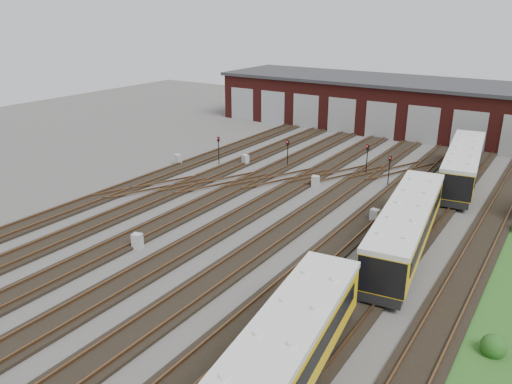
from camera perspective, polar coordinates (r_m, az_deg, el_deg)
The scene contains 14 objects.
ground at distance 32.69m, azimuth -3.83°, elevation -6.56°, with size 120.00×120.00×0.00m, color #44423F.
track_network at distance 33.15m, azimuth -3.46°, elevation -5.94°, with size 30.40×70.00×0.33m.
maintenance_shed at distance 66.59m, azimuth 17.49°, elevation 9.34°, with size 51.00×12.50×6.35m.
metro_train at distance 32.74m, azimuth 16.82°, elevation -3.78°, with size 4.49×46.73×3.00m.
signal_mast_0 at distance 49.96m, azimuth -4.31°, elevation 5.18°, with size 0.24×0.23×2.80m.
signal_mast_1 at distance 48.75m, azimuth 3.64°, elevation 4.82°, with size 0.26×0.24×2.78m.
signal_mast_2 at distance 44.88m, azimuth 15.00°, elevation 2.77°, with size 0.24×0.23×2.77m.
signal_mast_3 at distance 47.82m, azimuth 12.59°, elevation 4.12°, with size 0.28×0.27×2.86m.
relay_cabinet_0 at distance 50.51m, azimuth -8.92°, elevation 3.66°, with size 0.64×0.53×1.06m, color #AFB1B4.
relay_cabinet_1 at distance 49.98m, azimuth -1.22°, elevation 3.70°, with size 0.61×0.51×1.02m, color #AFB1B4.
relay_cabinet_2 at distance 33.40m, azimuth -13.40°, elevation -5.50°, with size 0.62×0.52×1.04m, color #AFB1B4.
relay_cabinet_3 at distance 43.84m, azimuth 6.81°, elevation 1.18°, with size 0.62×0.52×1.03m, color #AFB1B4.
relay_cabinet_4 at distance 37.43m, azimuth 13.40°, elevation -2.66°, with size 0.60×0.50×1.00m, color #AFB1B4.
bush_0 at distance 25.72m, azimuth 25.56°, elevation -15.33°, with size 1.16×1.16×1.16m, color #144614.
Camera 1 is at (17.79, -23.16, 14.68)m, focal length 35.00 mm.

